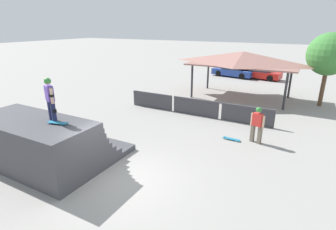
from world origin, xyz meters
TOP-DOWN VIEW (x-y plane):
  - ground_plane at (0.00, 0.00)m, footprint 160.00×160.00m
  - quarter_pipe_ramp at (-3.57, -0.42)m, footprint 5.21×4.22m
  - skater_on_deck at (-2.73, -0.39)m, footprint 0.70×0.41m
  - skateboard_on_deck at (-2.27, -0.54)m, footprint 0.83×0.36m
  - bystander_walking at (3.69, 5.73)m, footprint 0.69×0.38m
  - skateboard_on_ground at (2.58, 5.44)m, footprint 0.85×0.23m
  - barrier_fence at (-0.45, 8.08)m, footprint 9.35×0.12m
  - pavilion_shelter at (0.95, 13.67)m, footprint 7.85×4.16m
  - tree_beside_pavilion at (6.44, 14.16)m, footprint 2.81×2.81m
  - parked_car_blue at (-1.90, 21.95)m, footprint 4.69×2.39m
  - parked_car_red at (0.93, 22.11)m, footprint 4.26×2.22m

SIDE VIEW (x-z plane):
  - ground_plane at x=0.00m, z-range 0.00..0.00m
  - skateboard_on_ground at x=2.58m, z-range 0.01..0.10m
  - barrier_fence at x=-0.45m, z-range 0.00..1.05m
  - parked_car_red at x=0.93m, z-range -0.04..1.24m
  - parked_car_blue at x=-1.90m, z-range -0.03..1.24m
  - quarter_pipe_ramp at x=-3.57m, z-range -0.11..1.86m
  - bystander_walking at x=3.69m, z-range 0.16..1.94m
  - skateboard_on_deck at x=-2.27m, z-range 1.98..2.07m
  - skater_on_deck at x=-2.73m, z-range 2.09..3.73m
  - pavilion_shelter at x=0.95m, z-range 1.25..4.78m
  - tree_beside_pavilion at x=6.44m, z-range 1.05..6.01m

